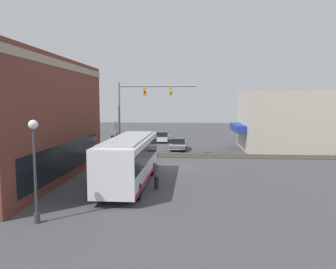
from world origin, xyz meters
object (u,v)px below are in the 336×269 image
Objects in this scene: city_bus at (130,159)px; parked_car_silver at (178,144)px; streetlamp at (35,162)px; parked_car_white at (162,137)px; crossing_signal at (117,136)px; pedestrian_near_bus at (156,175)px.

parked_car_silver is at bearing -8.80° from city_bus.
streetlamp is 1.13× the size of parked_car_white.
crossing_signal is at bearing 0.45° from streetlamp.
city_bus is 2.44× the size of parked_car_white.
parked_car_white is (7.27, 2.60, 0.02)m from parked_car_silver.
crossing_signal reaches higher than parked_car_white.
pedestrian_near_bus is (-10.65, -5.11, -1.37)m from crossing_signal.
city_bus is 17.04m from parked_car_silver.
parked_car_white is 2.41× the size of pedestrian_near_bus.
crossing_signal is 17.09m from streetlamp.
streetlamp is 25.00m from parked_car_silver.
crossing_signal is at bearing 25.64° from pedestrian_near_bus.
crossing_signal is 0.86× the size of parked_car_silver.
parked_car_silver is (24.26, -5.61, -2.26)m from streetlamp.
city_bus is at bearing 171.20° from parked_car_silver.
city_bus is 10.13m from crossing_signal.
pedestrian_near_bus is at bearing -154.36° from crossing_signal.
crossing_signal is 9.34m from parked_car_silver.
crossing_signal is at bearing 167.70° from parked_car_white.
city_bus is 2.39m from pedestrian_near_bus.
crossing_signal is 14.88m from parked_car_white.
crossing_signal is 0.78× the size of streetlamp.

